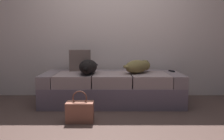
% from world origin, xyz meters
% --- Properties ---
extents(ground_plane, '(10.00, 10.00, 0.00)m').
position_xyz_m(ground_plane, '(0.00, 0.00, 0.00)').
color(ground_plane, brown).
extents(back_wall, '(6.40, 0.10, 2.80)m').
position_xyz_m(back_wall, '(0.00, 1.55, 1.40)').
color(back_wall, beige).
rests_on(back_wall, ground).
extents(couch, '(2.07, 0.85, 0.47)m').
position_xyz_m(couch, '(0.00, 0.98, 0.23)').
color(couch, slate).
rests_on(couch, ground).
extents(dog_dark, '(0.28, 0.62, 0.21)m').
position_xyz_m(dog_dark, '(-0.35, 0.85, 0.58)').
color(dog_dark, black).
rests_on(dog_dark, couch).
extents(dog_tan, '(0.49, 0.51, 0.20)m').
position_xyz_m(dog_tan, '(0.39, 0.95, 0.57)').
color(dog_tan, olive).
rests_on(dog_tan, couch).
extents(tv_remote, '(0.07, 0.16, 0.02)m').
position_xyz_m(tv_remote, '(0.94, 1.12, 0.48)').
color(tv_remote, black).
rests_on(tv_remote, couch).
extents(throw_pillow, '(0.35, 0.15, 0.34)m').
position_xyz_m(throw_pillow, '(-0.51, 1.21, 0.64)').
color(throw_pillow, '#705851').
rests_on(throw_pillow, couch).
extents(handbag, '(0.32, 0.18, 0.38)m').
position_xyz_m(handbag, '(-0.38, 0.13, 0.13)').
color(handbag, '#915544').
rests_on(handbag, ground).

